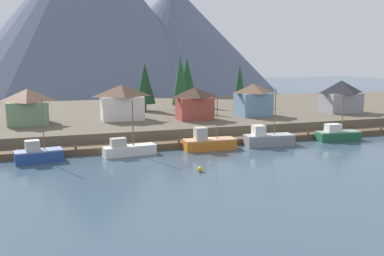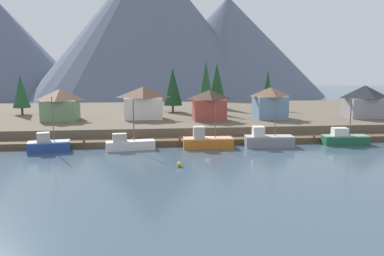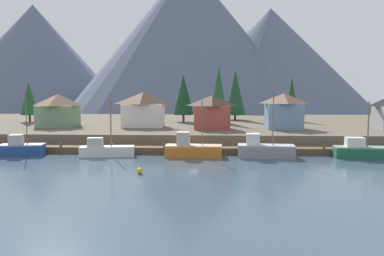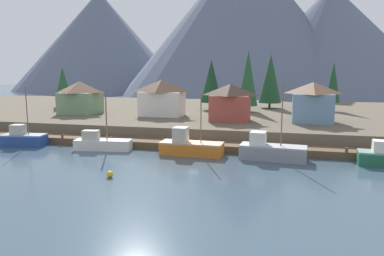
# 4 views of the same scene
# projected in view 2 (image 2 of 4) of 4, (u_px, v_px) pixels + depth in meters

# --- Properties ---
(ground_plane) EXTENTS (400.00, 400.00, 1.00)m
(ground_plane) POSITION_uv_depth(u_px,v_px,m) (190.00, 130.00, 86.46)
(ground_plane) COLOR #384C5B
(dock) EXTENTS (80.00, 4.00, 1.60)m
(dock) POSITION_uv_depth(u_px,v_px,m) (201.00, 141.00, 68.63)
(dock) COLOR brown
(dock) RESTS_ON ground_plane
(shoreline_bank) EXTENTS (400.00, 56.00, 2.50)m
(shoreline_bank) POSITION_uv_depth(u_px,v_px,m) (185.00, 116.00, 97.97)
(shoreline_bank) COLOR brown
(shoreline_bank) RESTS_ON ground_plane
(mountain_central_peak) EXTENTS (114.06, 114.06, 69.51)m
(mountain_central_peak) POSITION_uv_depth(u_px,v_px,m) (150.00, 23.00, 188.51)
(mountain_central_peak) COLOR slate
(mountain_central_peak) RESTS_ON ground_plane
(mountain_east_peak) EXTENTS (95.22, 95.22, 48.05)m
(mountain_east_peak) POSITION_uv_depth(u_px,v_px,m) (228.00, 46.00, 194.22)
(mountain_east_peak) COLOR slate
(mountain_east_peak) RESTS_ON ground_plane
(fishing_boat_blue) EXTENTS (6.69, 3.57, 8.83)m
(fishing_boat_blue) POSITION_uv_depth(u_px,v_px,m) (48.00, 145.00, 61.78)
(fishing_boat_blue) COLOR navy
(fishing_boat_blue) RESTS_ON ground_plane
(fishing_boat_white) EXTENTS (8.10, 3.30, 8.28)m
(fishing_boat_white) POSITION_uv_depth(u_px,v_px,m) (129.00, 144.00, 63.41)
(fishing_boat_white) COLOR silver
(fishing_boat_white) RESTS_ON ground_plane
(fishing_boat_orange) EXTENTS (8.32, 3.11, 8.29)m
(fishing_boat_orange) POSITION_uv_depth(u_px,v_px,m) (207.00, 141.00, 64.95)
(fishing_boat_orange) COLOR #CC6B1E
(fishing_boat_orange) RESTS_ON ground_plane
(fishing_boat_grey) EXTENTS (8.32, 3.51, 9.48)m
(fishing_boat_grey) POSITION_uv_depth(u_px,v_px,m) (268.00, 140.00, 65.97)
(fishing_boat_grey) COLOR gray
(fishing_boat_grey) RESTS_ON ground_plane
(fishing_boat_green) EXTENTS (7.89, 3.21, 8.17)m
(fishing_boat_green) POSITION_uv_depth(u_px,v_px,m) (344.00, 138.00, 67.72)
(fishing_boat_green) COLOR #1E5B3D
(fishing_boat_green) RESTS_ON ground_plane
(house_white) EXTENTS (8.36, 5.28, 6.85)m
(house_white) POSITION_uv_depth(u_px,v_px,m) (143.00, 102.00, 82.51)
(house_white) COLOR silver
(house_white) RESTS_ON shoreline_bank
(house_blue) EXTENTS (6.72, 6.20, 6.68)m
(house_blue) POSITION_uv_depth(u_px,v_px,m) (270.00, 103.00, 83.40)
(house_blue) COLOR #6689A8
(house_blue) RESTS_ON shoreline_bank
(house_grey) EXTENTS (8.35, 5.96, 7.05)m
(house_grey) POSITION_uv_depth(u_px,v_px,m) (364.00, 101.00, 84.64)
(house_grey) COLOR gray
(house_grey) RESTS_ON shoreline_bank
(house_green) EXTENTS (7.27, 6.86, 6.45)m
(house_green) POSITION_uv_depth(u_px,v_px,m) (60.00, 104.00, 80.35)
(house_green) COLOR #6B8E66
(house_green) RESTS_ON shoreline_bank
(house_red) EXTENTS (6.89, 5.03, 6.32)m
(house_red) POSITION_uv_depth(u_px,v_px,m) (209.00, 105.00, 80.23)
(house_red) COLOR #9E4238
(house_red) RESTS_ON shoreline_bank
(conifer_near_left) EXTENTS (5.09, 5.09, 12.13)m
(conifer_near_left) POSITION_uv_depth(u_px,v_px,m) (217.00, 83.00, 103.37)
(conifer_near_left) COLOR #4C3823
(conifer_near_left) RESTS_ON shoreline_bank
(conifer_near_right) EXTENTS (4.66, 4.66, 10.81)m
(conifer_near_right) POSITION_uv_depth(u_px,v_px,m) (173.00, 87.00, 95.03)
(conifer_near_right) COLOR #4C3823
(conifer_near_right) RESTS_ON shoreline_bank
(conifer_mid_left) EXTENTS (3.93, 3.93, 9.26)m
(conifer_mid_left) POSITION_uv_depth(u_px,v_px,m) (21.00, 91.00, 89.83)
(conifer_mid_left) COLOR #4C3823
(conifer_mid_left) RESTS_ON shoreline_bank
(conifer_mid_right) EXTENTS (3.08, 3.08, 10.32)m
(conifer_mid_right) POSITION_uv_depth(u_px,v_px,m) (268.00, 86.00, 101.93)
(conifer_mid_right) COLOR #4C3823
(conifer_mid_right) RESTS_ON shoreline_bank
(conifer_back_left) EXTENTS (4.12, 4.12, 12.65)m
(conifer_back_left) POSITION_uv_depth(u_px,v_px,m) (206.00, 84.00, 94.47)
(conifer_back_left) COLOR #4C3823
(conifer_back_left) RESTS_ON shoreline_bank
(channel_buoy) EXTENTS (0.70, 0.70, 0.70)m
(channel_buoy) POSITION_uv_depth(u_px,v_px,m) (179.00, 164.00, 52.49)
(channel_buoy) COLOR gold
(channel_buoy) RESTS_ON ground_plane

